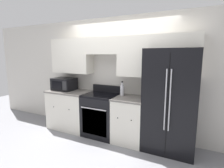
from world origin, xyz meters
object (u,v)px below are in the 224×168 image
at_px(refrigerator, 171,100).
at_px(microwave, 64,84).
at_px(oven_range, 101,114).
at_px(bottle, 122,90).

bearing_deg(refrigerator, microwave, -179.38).
relative_size(oven_range, bottle, 3.58).
xyz_separation_m(refrigerator, bottle, (-1.00, 0.05, 0.10)).
bearing_deg(bottle, microwave, -177.04).
relative_size(refrigerator, microwave, 3.56).
bearing_deg(oven_range, refrigerator, 2.70).
height_order(microwave, bottle, bottle).
bearing_deg(bottle, oven_range, -165.02).
height_order(oven_range, microwave, microwave).
height_order(refrigerator, bottle, refrigerator).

